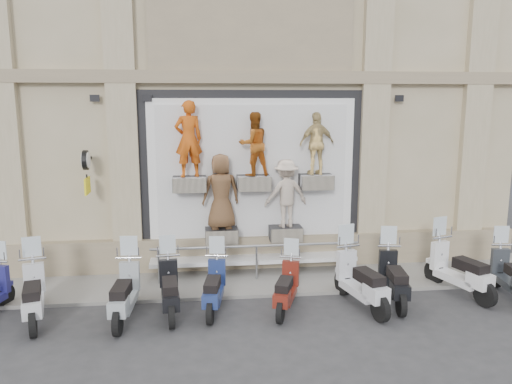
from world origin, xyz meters
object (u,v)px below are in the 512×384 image
scooter_e (214,278)px  scooter_g (361,270)px  scooter_b (32,284)px  scooter_j (512,266)px  scooter_i (460,259)px  scooter_f (286,278)px  scooter_c (124,282)px  scooter_h (394,268)px  guard_rail (257,263)px  scooter_d (169,279)px  clock_sign_bracket (86,166)px

scooter_e → scooter_g: (3.06, -0.19, 0.10)m
scooter_b → scooter_j: (10.03, 0.02, -0.04)m
scooter_g → scooter_j: 3.44m
scooter_e → scooter_i: size_ratio=0.87×
scooter_f → scooter_j: 5.02m
scooter_i → scooter_f: bearing=168.4°
scooter_c → scooter_f: scooter_c is taller
scooter_i → scooter_j: scooter_i is taller
scooter_h → scooter_f: bearing=-168.7°
scooter_h → scooter_j: bearing=7.2°
guard_rail → scooter_j: 5.68m
scooter_d → scooter_f: bearing=-7.7°
scooter_e → scooter_h: scooter_h is taller
scooter_g → scooter_j: (3.44, 0.10, -0.08)m
scooter_j → scooter_g: bearing=-171.0°
scooter_b → scooter_f: size_ratio=1.13×
scooter_g → scooter_i: (2.41, 0.42, 0.00)m
scooter_c → scooter_i: size_ratio=0.94×
scooter_c → scooter_j: 8.27m
guard_rail → scooter_i: 4.61m
guard_rail → scooter_d: scooter_d is taller
scooter_b → scooter_i: bearing=-12.4°
scooter_b → scooter_i: size_ratio=0.95×
scooter_d → scooter_g: scooter_g is taller
clock_sign_bracket → scooter_h: bearing=-17.0°
scooter_b → scooter_c: size_ratio=1.01×
clock_sign_bracket → scooter_h: size_ratio=0.54×
scooter_g → scooter_i: size_ratio=1.00×
scooter_b → scooter_e: 3.53m
scooter_e → scooter_j: scooter_j is taller
scooter_i → scooter_j: (1.03, -0.32, -0.08)m
clock_sign_bracket → scooter_b: size_ratio=0.53×
scooter_j → scooter_c: bearing=-171.8°
guard_rail → scooter_g: 2.66m
scooter_i → scooter_j: 1.08m
scooter_e → scooter_g: bearing=5.5°
scooter_c → scooter_j: (8.27, 0.13, -0.03)m
clock_sign_bracket → scooter_f: size_ratio=0.60×
scooter_c → scooter_i: 7.25m
scooter_b → scooter_h: bearing=-13.9°
scooter_e → scooter_i: bearing=11.4°
scooter_f → scooter_g: 1.58m
scooter_b → scooter_c: 1.76m
scooter_b → scooter_d: (2.63, 0.06, -0.03)m
scooter_g → scooter_h: size_ratio=1.07×
guard_rail → scooter_h: bearing=-29.5°
scooter_d → scooter_j: (7.40, -0.04, -0.01)m
guard_rail → scooter_e: bearing=-124.9°
scooter_b → guard_rail: bearing=5.2°
guard_rail → scooter_h: size_ratio=2.66×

